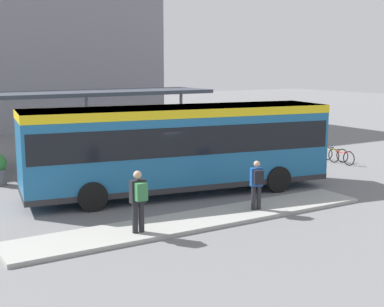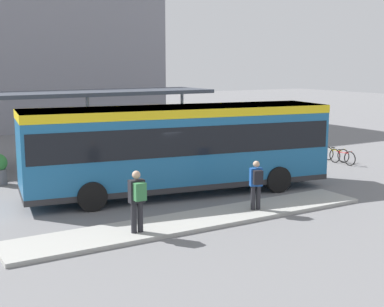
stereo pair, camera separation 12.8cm
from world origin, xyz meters
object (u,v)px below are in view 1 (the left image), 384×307
(bicycle_yellow, at_px, (334,154))
(bicycle_red, at_px, (341,157))
(potted_planter_far_side, at_px, (119,157))
(pedestrian_waiting, at_px, (257,182))
(city_bus, at_px, (179,143))
(pedestrian_companion, at_px, (139,198))

(bicycle_yellow, bearing_deg, bicycle_red, -29.69)
(bicycle_red, xyz_separation_m, potted_planter_far_side, (-9.94, 3.83, 0.31))
(pedestrian_waiting, bearing_deg, city_bus, 32.49)
(pedestrian_companion, height_order, potted_planter_far_side, pedestrian_companion)
(bicycle_yellow, height_order, potted_planter_far_side, potted_planter_far_side)
(pedestrian_waiting, distance_m, pedestrian_companion, 4.30)
(pedestrian_waiting, bearing_deg, bicycle_red, -41.57)
(bicycle_yellow, relative_size, potted_planter_far_side, 1.27)
(bicycle_red, relative_size, bicycle_yellow, 1.03)
(pedestrian_companion, bearing_deg, city_bus, -41.75)
(pedestrian_waiting, relative_size, pedestrian_companion, 0.91)
(city_bus, relative_size, bicycle_yellow, 7.31)
(bicycle_yellow, distance_m, potted_planter_far_side, 10.69)
(pedestrian_companion, bearing_deg, potted_planter_far_side, -19.47)
(city_bus, bearing_deg, potted_planter_far_side, 103.07)
(pedestrian_companion, bearing_deg, bicycle_yellow, -66.74)
(city_bus, height_order, potted_planter_far_side, city_bus)
(bicycle_red, relative_size, potted_planter_far_side, 1.30)
(pedestrian_companion, xyz_separation_m, potted_planter_far_side, (3.19, 8.70, -0.47))
(city_bus, relative_size, bicycle_red, 7.12)
(city_bus, height_order, bicycle_red, city_bus)
(pedestrian_companion, bearing_deg, pedestrian_waiting, -86.91)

